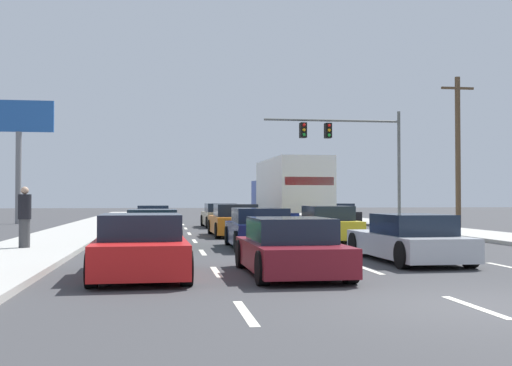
{
  "coord_description": "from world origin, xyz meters",
  "views": [
    {
      "loc": [
        -4.52,
        -8.99,
        1.6
      ],
      "look_at": [
        -0.82,
        16.85,
        2.21
      ],
      "focal_mm": 45.0,
      "sensor_mm": 36.0,
      "label": 1
    }
  ],
  "objects_px": {
    "car_navy": "(260,230)",
    "car_maroon": "(290,248)",
    "car_silver": "(408,240)",
    "car_orange": "(235,222)",
    "car_black": "(335,215)",
    "car_red": "(141,248)",
    "car_tan": "(220,216)",
    "car_white": "(156,222)",
    "roadside_billboard": "(19,135)",
    "car_gray": "(153,217)",
    "car_green": "(153,229)",
    "traffic_signal_mast": "(345,140)",
    "box_truck": "(288,190)",
    "car_yellow": "(326,225)",
    "pedestrian_near_corner": "(25,217)",
    "utility_pole_mid": "(458,150)"
  },
  "relations": [
    {
      "from": "car_gray",
      "to": "car_tan",
      "type": "relative_size",
      "value": 1.06
    },
    {
      "from": "car_white",
      "to": "car_yellow",
      "type": "height_order",
      "value": "car_yellow"
    },
    {
      "from": "roadside_billboard",
      "to": "car_silver",
      "type": "bearing_deg",
      "value": -59.81
    },
    {
      "from": "utility_pole_mid",
      "to": "car_tan",
      "type": "bearing_deg",
      "value": 166.87
    },
    {
      "from": "roadside_billboard",
      "to": "car_orange",
      "type": "bearing_deg",
      "value": -50.67
    },
    {
      "from": "car_orange",
      "to": "box_truck",
      "type": "xyz_separation_m",
      "value": [
        3.22,
        4.74,
        1.42
      ]
    },
    {
      "from": "car_tan",
      "to": "car_yellow",
      "type": "distance_m",
      "value": 12.14
    },
    {
      "from": "car_red",
      "to": "box_truck",
      "type": "height_order",
      "value": "box_truck"
    },
    {
      "from": "car_maroon",
      "to": "car_yellow",
      "type": "xyz_separation_m",
      "value": [
        3.39,
        10.19,
        0.04
      ]
    },
    {
      "from": "car_tan",
      "to": "car_orange",
      "type": "distance_m",
      "value": 8.25
    },
    {
      "from": "car_green",
      "to": "car_orange",
      "type": "relative_size",
      "value": 1.05
    },
    {
      "from": "car_black",
      "to": "car_silver",
      "type": "bearing_deg",
      "value": -100.09
    },
    {
      "from": "car_gray",
      "to": "roadside_billboard",
      "type": "bearing_deg",
      "value": 147.76
    },
    {
      "from": "traffic_signal_mast",
      "to": "roadside_billboard",
      "type": "relative_size",
      "value": 1.16
    },
    {
      "from": "box_truck",
      "to": "car_silver",
      "type": "height_order",
      "value": "box_truck"
    },
    {
      "from": "car_green",
      "to": "car_maroon",
      "type": "height_order",
      "value": "car_green"
    },
    {
      "from": "pedestrian_near_corner",
      "to": "traffic_signal_mast",
      "type": "bearing_deg",
      "value": 52.0
    },
    {
      "from": "car_gray",
      "to": "traffic_signal_mast",
      "type": "height_order",
      "value": "traffic_signal_mast"
    },
    {
      "from": "car_gray",
      "to": "box_truck",
      "type": "bearing_deg",
      "value": -33.67
    },
    {
      "from": "car_silver",
      "to": "car_orange",
      "type": "bearing_deg",
      "value": 105.52
    },
    {
      "from": "car_white",
      "to": "car_tan",
      "type": "bearing_deg",
      "value": 61.57
    },
    {
      "from": "roadside_billboard",
      "to": "car_tan",
      "type": "bearing_deg",
      "value": -27.55
    },
    {
      "from": "car_yellow",
      "to": "utility_pole_mid",
      "type": "relative_size",
      "value": 0.53
    },
    {
      "from": "car_tan",
      "to": "car_silver",
      "type": "height_order",
      "value": "car_tan"
    },
    {
      "from": "car_yellow",
      "to": "roadside_billboard",
      "type": "bearing_deg",
      "value": 129.62
    },
    {
      "from": "car_white",
      "to": "car_green",
      "type": "height_order",
      "value": "car_green"
    },
    {
      "from": "utility_pole_mid",
      "to": "car_yellow",
      "type": "bearing_deg",
      "value": -136.93
    },
    {
      "from": "car_red",
      "to": "car_maroon",
      "type": "bearing_deg",
      "value": -3.93
    },
    {
      "from": "car_orange",
      "to": "car_yellow",
      "type": "bearing_deg",
      "value": -49.21
    },
    {
      "from": "car_white",
      "to": "car_orange",
      "type": "bearing_deg",
      "value": -30.39
    },
    {
      "from": "car_red",
      "to": "box_truck",
      "type": "relative_size",
      "value": 0.47
    },
    {
      "from": "car_tan",
      "to": "car_maroon",
      "type": "relative_size",
      "value": 1.02
    },
    {
      "from": "car_black",
      "to": "roadside_billboard",
      "type": "xyz_separation_m",
      "value": [
        -18.7,
        5.36,
        4.9
      ]
    },
    {
      "from": "utility_pole_mid",
      "to": "pedestrian_near_corner",
      "type": "xyz_separation_m",
      "value": [
        -19.57,
        -12.48,
        -3.13
      ]
    },
    {
      "from": "car_tan",
      "to": "roadside_billboard",
      "type": "xyz_separation_m",
      "value": [
        -12.01,
        6.27,
        4.9
      ]
    },
    {
      "from": "car_navy",
      "to": "car_maroon",
      "type": "relative_size",
      "value": 0.98
    },
    {
      "from": "car_red",
      "to": "car_navy",
      "type": "distance_m",
      "value": 7.69
    },
    {
      "from": "traffic_signal_mast",
      "to": "utility_pole_mid",
      "type": "relative_size",
      "value": 1.1
    },
    {
      "from": "car_white",
      "to": "car_maroon",
      "type": "distance_m",
      "value": 15.94
    },
    {
      "from": "car_red",
      "to": "car_tan",
      "type": "bearing_deg",
      "value": 80.78
    },
    {
      "from": "car_gray",
      "to": "traffic_signal_mast",
      "type": "distance_m",
      "value": 13.34
    },
    {
      "from": "car_red",
      "to": "car_silver",
      "type": "height_order",
      "value": "car_red"
    },
    {
      "from": "pedestrian_near_corner",
      "to": "car_tan",
      "type": "bearing_deg",
      "value": 65.11
    },
    {
      "from": "car_navy",
      "to": "car_black",
      "type": "relative_size",
      "value": 0.86
    },
    {
      "from": "car_maroon",
      "to": "car_black",
      "type": "xyz_separation_m",
      "value": [
        7.15,
        22.88,
        0.05
      ]
    },
    {
      "from": "car_green",
      "to": "car_silver",
      "type": "xyz_separation_m",
      "value": [
        6.48,
        -6.14,
        -0.02
      ]
    },
    {
      "from": "car_yellow",
      "to": "traffic_signal_mast",
      "type": "xyz_separation_m",
      "value": [
        5.39,
        16.19,
        4.7
      ]
    },
    {
      "from": "car_navy",
      "to": "car_black",
      "type": "bearing_deg",
      "value": 66.89
    },
    {
      "from": "car_tan",
      "to": "box_truck",
      "type": "xyz_separation_m",
      "value": [
        3.11,
        -3.51,
        1.42
      ]
    },
    {
      "from": "car_green",
      "to": "traffic_signal_mast",
      "type": "height_order",
      "value": "traffic_signal_mast"
    }
  ]
}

